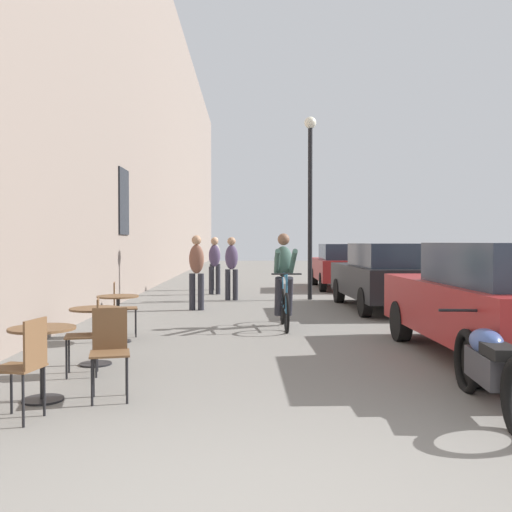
{
  "coord_description": "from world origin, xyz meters",
  "views": [
    {
      "loc": [
        0.01,
        -3.04,
        1.55
      ],
      "look_at": [
        0.32,
        17.63,
        1.04
      ],
      "focal_mm": 40.14,
      "sensor_mm": 36.0,
      "label": 1
    }
  ],
  "objects_px": {
    "cafe_chair_far_toward_street": "(121,305)",
    "pedestrian_far": "(215,262)",
    "cyclist_on_bicycle": "(284,283)",
    "parked_car_second": "(386,275)",
    "cafe_table_near": "(42,348)",
    "street_lamp": "(310,184)",
    "pedestrian_furthest": "(215,260)",
    "parked_car_nearest": "(497,300)",
    "cafe_chair_near_toward_wall": "(25,362)",
    "parked_motorcycle": "(490,367)",
    "parked_car_third": "(342,265)",
    "cafe_table_far": "(118,308)",
    "cafe_table_mid": "(95,324)",
    "cafe_chair_mid_toward_street": "(89,331)",
    "cafe_chair_near_toward_street": "(110,346)",
    "pedestrian_near": "(197,268)",
    "pedestrian_mid": "(232,265)"
  },
  "relations": [
    {
      "from": "cafe_chair_far_toward_street",
      "to": "pedestrian_far",
      "type": "distance_m",
      "value": 7.59
    },
    {
      "from": "cyclist_on_bicycle",
      "to": "parked_car_second",
      "type": "distance_m",
      "value": 3.65
    },
    {
      "from": "cafe_table_near",
      "to": "cafe_chair_far_toward_street",
      "type": "height_order",
      "value": "cafe_chair_far_toward_street"
    },
    {
      "from": "cafe_table_near",
      "to": "street_lamp",
      "type": "distance_m",
      "value": 10.74
    },
    {
      "from": "cafe_chair_far_toward_street",
      "to": "pedestrian_furthest",
      "type": "height_order",
      "value": "pedestrian_furthest"
    },
    {
      "from": "street_lamp",
      "to": "parked_car_nearest",
      "type": "bearing_deg",
      "value": -79.02
    },
    {
      "from": "cafe_chair_near_toward_wall",
      "to": "cafe_chair_far_toward_street",
      "type": "bearing_deg",
      "value": 91.96
    },
    {
      "from": "parked_car_nearest",
      "to": "parked_motorcycle",
      "type": "relative_size",
      "value": 2.03
    },
    {
      "from": "cafe_chair_near_toward_wall",
      "to": "parked_car_third",
      "type": "relative_size",
      "value": 0.21
    },
    {
      "from": "parked_car_nearest",
      "to": "pedestrian_furthest",
      "type": "bearing_deg",
      "value": 111.0
    },
    {
      "from": "cyclist_on_bicycle",
      "to": "pedestrian_furthest",
      "type": "bearing_deg",
      "value": 101.96
    },
    {
      "from": "cafe_table_far",
      "to": "parked_car_second",
      "type": "height_order",
      "value": "parked_car_second"
    },
    {
      "from": "cafe_table_mid",
      "to": "cyclist_on_bicycle",
      "type": "distance_m",
      "value": 4.11
    },
    {
      "from": "cafe_chair_mid_toward_street",
      "to": "cafe_chair_near_toward_wall",
      "type": "bearing_deg",
      "value": -92.73
    },
    {
      "from": "parked_car_second",
      "to": "pedestrian_furthest",
      "type": "bearing_deg",
      "value": 127.81
    },
    {
      "from": "parked_car_nearest",
      "to": "street_lamp",
      "type": "bearing_deg",
      "value": 100.98
    },
    {
      "from": "pedestrian_far",
      "to": "street_lamp",
      "type": "xyz_separation_m",
      "value": [
        2.65,
        -1.56,
        2.16
      ]
    },
    {
      "from": "pedestrian_far",
      "to": "parked_car_third",
      "type": "distance_m",
      "value": 4.64
    },
    {
      "from": "cyclist_on_bicycle",
      "to": "parked_motorcycle",
      "type": "bearing_deg",
      "value": -73.43
    },
    {
      "from": "cafe_chair_far_toward_street",
      "to": "parked_car_second",
      "type": "relative_size",
      "value": 0.21
    },
    {
      "from": "cafe_chair_near_toward_street",
      "to": "cafe_table_far",
      "type": "height_order",
      "value": "cafe_chair_near_toward_street"
    },
    {
      "from": "cafe_chair_mid_toward_street",
      "to": "parked_motorcycle",
      "type": "distance_m",
      "value": 4.34
    },
    {
      "from": "pedestrian_furthest",
      "to": "street_lamp",
      "type": "height_order",
      "value": "street_lamp"
    },
    {
      "from": "cafe_table_near",
      "to": "parked_motorcycle",
      "type": "bearing_deg",
      "value": -5.59
    },
    {
      "from": "pedestrian_furthest",
      "to": "parked_car_third",
      "type": "relative_size",
      "value": 0.41
    },
    {
      "from": "cyclist_on_bicycle",
      "to": "pedestrian_furthest",
      "type": "height_order",
      "value": "pedestrian_furthest"
    },
    {
      "from": "pedestrian_far",
      "to": "parked_car_second",
      "type": "distance_m",
      "value": 5.68
    },
    {
      "from": "cafe_chair_mid_toward_street",
      "to": "cafe_table_mid",
      "type": "bearing_deg",
      "value": 97.53
    },
    {
      "from": "pedestrian_near",
      "to": "parked_motorcycle",
      "type": "relative_size",
      "value": 0.79
    },
    {
      "from": "parked_car_second",
      "to": "parked_car_third",
      "type": "distance_m",
      "value": 5.94
    },
    {
      "from": "cafe_chair_far_toward_street",
      "to": "pedestrian_furthest",
      "type": "xyz_separation_m",
      "value": [
        1.03,
        9.1,
        0.45
      ]
    },
    {
      "from": "cafe_table_far",
      "to": "parked_car_third",
      "type": "distance_m",
      "value": 11.37
    },
    {
      "from": "pedestrian_mid",
      "to": "pedestrian_furthest",
      "type": "xyz_separation_m",
      "value": [
        -0.63,
        3.32,
        0.02
      ]
    },
    {
      "from": "pedestrian_near",
      "to": "parked_car_second",
      "type": "relative_size",
      "value": 0.39
    },
    {
      "from": "cafe_chair_near_toward_wall",
      "to": "cafe_table_far",
      "type": "height_order",
      "value": "cafe_chair_near_toward_wall"
    },
    {
      "from": "cafe_chair_near_toward_wall",
      "to": "parked_motorcycle",
      "type": "xyz_separation_m",
      "value": [
        4.15,
        0.22,
        -0.11
      ]
    },
    {
      "from": "pedestrian_mid",
      "to": "street_lamp",
      "type": "height_order",
      "value": "street_lamp"
    },
    {
      "from": "cafe_chair_mid_toward_street",
      "to": "parked_car_second",
      "type": "height_order",
      "value": "parked_car_second"
    },
    {
      "from": "parked_car_third",
      "to": "parked_motorcycle",
      "type": "distance_m",
      "value": 13.85
    },
    {
      "from": "cafe_chair_mid_toward_street",
      "to": "pedestrian_furthest",
      "type": "relative_size",
      "value": 0.52
    },
    {
      "from": "cafe_chair_far_toward_street",
      "to": "cafe_table_near",
      "type": "bearing_deg",
      "value": -88.84
    },
    {
      "from": "cafe_chair_far_toward_street",
      "to": "pedestrian_far",
      "type": "height_order",
      "value": "pedestrian_far"
    },
    {
      "from": "parked_motorcycle",
      "to": "pedestrian_mid",
      "type": "bearing_deg",
      "value": 104.8
    },
    {
      "from": "cafe_table_near",
      "to": "cafe_table_far",
      "type": "bearing_deg",
      "value": 90.05
    },
    {
      "from": "cafe_chair_mid_toward_street",
      "to": "street_lamp",
      "type": "height_order",
      "value": "street_lamp"
    },
    {
      "from": "cafe_table_near",
      "to": "pedestrian_furthest",
      "type": "height_order",
      "value": "pedestrian_furthest"
    },
    {
      "from": "cafe_table_mid",
      "to": "pedestrian_furthest",
      "type": "bearing_deg",
      "value": 85.57
    },
    {
      "from": "cyclist_on_bicycle",
      "to": "cafe_chair_mid_toward_street",
      "type": "bearing_deg",
      "value": -123.92
    },
    {
      "from": "cafe_chair_mid_toward_street",
      "to": "cafe_table_far",
      "type": "bearing_deg",
      "value": 94.14
    },
    {
      "from": "pedestrian_near",
      "to": "pedestrian_furthest",
      "type": "xyz_separation_m",
      "value": [
        0.11,
        5.51,
        0.01
      ]
    }
  ]
}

